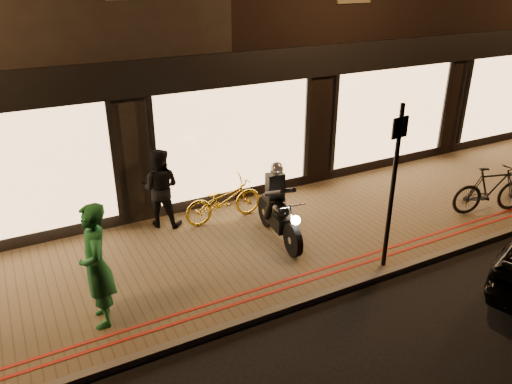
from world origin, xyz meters
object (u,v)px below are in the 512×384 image
(motorcycle, at_px, (278,211))
(sign_post, at_px, (394,180))
(person_green, at_px, (96,266))
(bicycle_gold, at_px, (224,200))

(motorcycle, height_order, sign_post, sign_post)
(person_green, bearing_deg, motorcycle, 110.54)
(motorcycle, bearing_deg, bicycle_gold, 122.87)
(bicycle_gold, distance_m, person_green, 3.78)
(motorcycle, xyz_separation_m, bicycle_gold, (-0.62, 1.24, -0.16))
(sign_post, xyz_separation_m, person_green, (-4.86, 0.79, -0.69))
(motorcycle, distance_m, person_green, 3.79)
(bicycle_gold, xyz_separation_m, person_green, (-3.03, -2.21, 0.53))
(sign_post, bearing_deg, person_green, 170.80)
(motorcycle, distance_m, bicycle_gold, 1.40)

